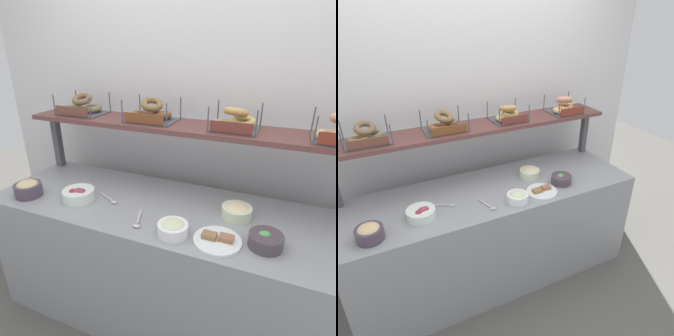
% 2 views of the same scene
% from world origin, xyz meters
% --- Properties ---
extents(ground_plane, '(8.00, 8.00, 0.00)m').
position_xyz_m(ground_plane, '(0.00, 0.00, 0.00)').
color(ground_plane, '#595651').
extents(back_wall, '(3.44, 0.06, 2.40)m').
position_xyz_m(back_wall, '(0.00, 0.55, 1.20)').
color(back_wall, silver).
rests_on(back_wall, ground_plane).
extents(deli_counter, '(2.24, 0.70, 0.85)m').
position_xyz_m(deli_counter, '(0.00, 0.00, 0.42)').
color(deli_counter, gray).
rests_on(deli_counter, ground_plane).
extents(shelf_riser_left, '(0.05, 0.05, 0.40)m').
position_xyz_m(shelf_riser_left, '(-1.06, 0.27, 1.05)').
color(shelf_riser_left, '#4C4C51').
rests_on(shelf_riser_left, deli_counter).
extents(upper_shelf, '(2.20, 0.32, 0.03)m').
position_xyz_m(upper_shelf, '(0.00, 0.27, 1.26)').
color(upper_shelf, brown).
rests_on(upper_shelf, shelf_riser_left).
extents(bowl_potato_salad, '(0.16, 0.16, 0.08)m').
position_xyz_m(bowl_potato_salad, '(0.35, 0.05, 0.89)').
color(bowl_potato_salad, '#DDEDC1').
rests_on(bowl_potato_salad, deli_counter).
extents(bowl_veggie_mix, '(0.16, 0.16, 0.08)m').
position_xyz_m(bowl_veggie_mix, '(0.52, -0.15, 0.89)').
color(bowl_veggie_mix, '#4A3E47').
rests_on(bowl_veggie_mix, deli_counter).
extents(bowl_hummus, '(0.17, 0.17, 0.10)m').
position_xyz_m(bowl_hummus, '(-0.90, -0.20, 0.90)').
color(bowl_hummus, '#4A3C4C').
rests_on(bowl_hummus, deli_counter).
extents(bowl_beet_salad, '(0.19, 0.19, 0.08)m').
position_xyz_m(bowl_beet_salad, '(-0.57, -0.12, 0.89)').
color(bowl_beet_salad, white).
rests_on(bowl_beet_salad, deli_counter).
extents(bowl_scallion_spread, '(0.15, 0.15, 0.08)m').
position_xyz_m(bowl_scallion_spread, '(0.09, -0.23, 0.89)').
color(bowl_scallion_spread, white).
rests_on(bowl_scallion_spread, deli_counter).
extents(serving_plate_white, '(0.23, 0.23, 0.04)m').
position_xyz_m(serving_plate_white, '(0.31, -0.20, 0.86)').
color(serving_plate_white, white).
rests_on(serving_plate_white, deli_counter).
extents(serving_spoon_near_plate, '(0.17, 0.09, 0.01)m').
position_xyz_m(serving_spoon_near_plate, '(-0.38, -0.06, 0.86)').
color(serving_spoon_near_plate, '#B7B7BC').
rests_on(serving_spoon_near_plate, deli_counter).
extents(serving_spoon_by_edge, '(0.08, 0.17, 0.01)m').
position_xyz_m(serving_spoon_by_edge, '(-0.12, -0.21, 0.86)').
color(serving_spoon_by_edge, '#B7B7BC').
rests_on(serving_spoon_by_edge, deli_counter).
extents(bagel_basket_poppy, '(0.30, 0.25, 0.14)m').
position_xyz_m(bagel_basket_poppy, '(-0.79, 0.28, 1.33)').
color(bagel_basket_poppy, '#4C4C51').
rests_on(bagel_basket_poppy, upper_shelf).
extents(bagel_basket_cinnamon_raisin, '(0.31, 0.24, 0.15)m').
position_xyz_m(bagel_basket_cinnamon_raisin, '(-0.26, 0.28, 1.33)').
color(bagel_basket_cinnamon_raisin, '#4C4C51').
rests_on(bagel_basket_cinnamon_raisin, upper_shelf).
extents(bagel_basket_sesame, '(0.28, 0.26, 0.14)m').
position_xyz_m(bagel_basket_sesame, '(0.26, 0.28, 1.33)').
color(bagel_basket_sesame, '#4C4C51').
rests_on(bagel_basket_sesame, upper_shelf).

